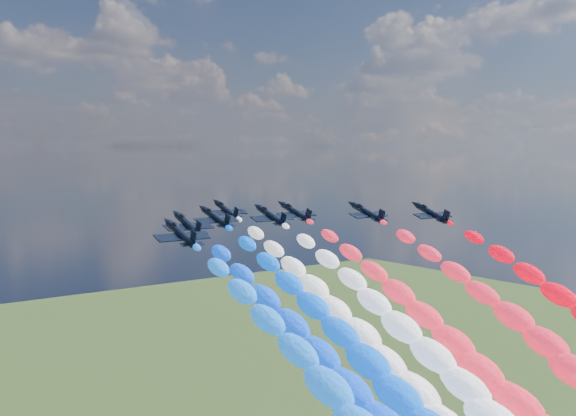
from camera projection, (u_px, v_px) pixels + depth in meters
jet_0 at (181, 234)px, 123.48m from camera, size 9.92×13.21×6.61m
jet_1 at (188, 224)px, 138.93m from camera, size 10.09×13.33×6.61m
jet_2 at (215, 218)px, 151.65m from camera, size 9.54×12.93×6.61m
trail_2 at (380, 395)px, 115.74m from camera, size 7.09×92.71×51.98m
jet_3 at (271, 216)px, 155.49m from camera, size 9.62×12.99×6.61m
trail_3 at (447, 387)px, 119.57m from camera, size 7.09×92.71×51.98m
jet_4 at (226, 210)px, 169.46m from camera, size 10.14×13.36×6.61m
trail_4 at (372, 362)px, 133.54m from camera, size 7.09×92.71×51.98m
jet_5 at (295, 212)px, 164.24m from camera, size 9.85×13.16×6.61m
trail_5 at (466, 371)px, 128.32m from camera, size 7.09×92.71×51.98m
jet_6 at (367, 213)px, 163.08m from camera, size 9.51×12.92×6.61m
trail_6 at (560, 373)px, 127.17m from camera, size 7.09×92.71×51.98m
jet_7 at (431, 213)px, 161.77m from camera, size 10.17×13.39×6.61m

